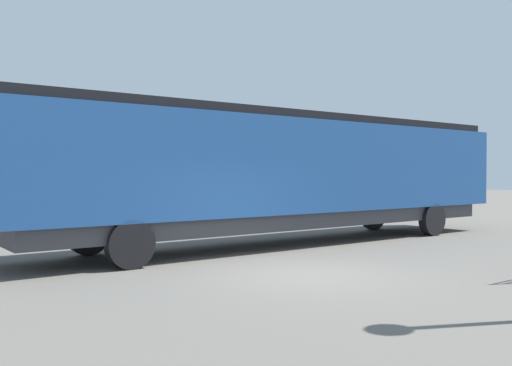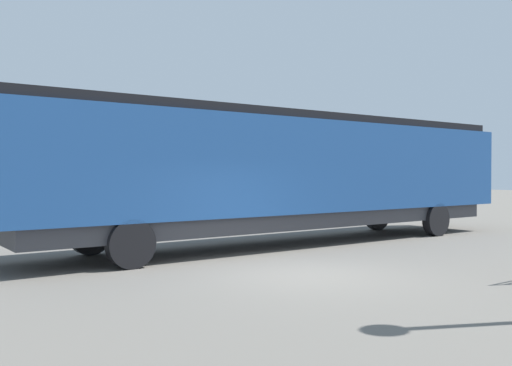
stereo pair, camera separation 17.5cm
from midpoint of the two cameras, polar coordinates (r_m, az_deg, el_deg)
name	(u,v)px [view 1 (the left image)]	position (r m, az deg, el deg)	size (l,w,h in m)	color
ground_plane	(305,275)	(11.70, 4.57, -9.38)	(120.00, 120.00, 0.00)	#666059
locomotive	(298,171)	(16.89, 4.09, 1.25)	(2.90, 17.08, 3.86)	navy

